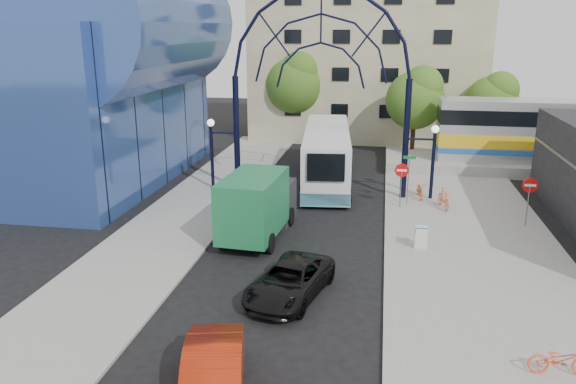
% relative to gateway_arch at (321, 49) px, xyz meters
% --- Properties ---
extents(ground, '(120.00, 120.00, 0.00)m').
position_rel_gateway_arch_xyz_m(ground, '(0.00, -14.00, -8.56)').
color(ground, black).
rests_on(ground, ground).
extents(sidewalk_east, '(8.00, 56.00, 0.12)m').
position_rel_gateway_arch_xyz_m(sidewalk_east, '(8.00, -10.00, -8.50)').
color(sidewalk_east, gray).
rests_on(sidewalk_east, ground).
extents(plaza_west, '(5.00, 50.00, 0.12)m').
position_rel_gateway_arch_xyz_m(plaza_west, '(-6.50, -8.00, -8.50)').
color(plaza_west, gray).
rests_on(plaza_west, ground).
extents(gateway_arch, '(13.64, 0.44, 12.10)m').
position_rel_gateway_arch_xyz_m(gateway_arch, '(0.00, 0.00, 0.00)').
color(gateway_arch, black).
rests_on(gateway_arch, ground).
extents(stop_sign, '(0.80, 0.07, 2.50)m').
position_rel_gateway_arch_xyz_m(stop_sign, '(4.80, -2.00, -6.56)').
color(stop_sign, slate).
rests_on(stop_sign, sidewalk_east).
extents(do_not_enter_sign, '(0.76, 0.07, 2.48)m').
position_rel_gateway_arch_xyz_m(do_not_enter_sign, '(11.00, -4.00, -6.58)').
color(do_not_enter_sign, slate).
rests_on(do_not_enter_sign, sidewalk_east).
extents(street_name_sign, '(0.70, 0.70, 2.80)m').
position_rel_gateway_arch_xyz_m(street_name_sign, '(5.20, -1.40, -6.43)').
color(street_name_sign, slate).
rests_on(street_name_sign, sidewalk_east).
extents(sandwich_board, '(0.55, 0.61, 0.99)m').
position_rel_gateway_arch_xyz_m(sandwich_board, '(5.60, -8.02, -7.81)').
color(sandwich_board, white).
rests_on(sandwich_board, sidewalk_east).
extents(transit_hall, '(16.50, 18.00, 14.50)m').
position_rel_gateway_arch_xyz_m(transit_hall, '(-15.30, 1.00, -1.86)').
color(transit_hall, '#304D93').
rests_on(transit_hall, ground).
extents(apartment_block, '(20.00, 12.10, 14.00)m').
position_rel_gateway_arch_xyz_m(apartment_block, '(2.00, 20.97, -1.55)').
color(apartment_block, tan).
rests_on(apartment_block, ground).
extents(tree_north_a, '(4.48, 4.48, 7.00)m').
position_rel_gateway_arch_xyz_m(tree_north_a, '(6.12, 11.93, -3.95)').
color(tree_north_a, '#382314').
rests_on(tree_north_a, ground).
extents(tree_north_b, '(5.12, 5.12, 8.00)m').
position_rel_gateway_arch_xyz_m(tree_north_b, '(-3.88, 15.93, -3.29)').
color(tree_north_b, '#382314').
rests_on(tree_north_b, ground).
extents(tree_north_c, '(4.16, 4.16, 6.50)m').
position_rel_gateway_arch_xyz_m(tree_north_c, '(12.12, 13.93, -4.28)').
color(tree_north_c, '#382314').
rests_on(tree_north_c, ground).
extents(city_bus, '(3.98, 12.80, 3.46)m').
position_rel_gateway_arch_xyz_m(city_bus, '(0.14, 3.16, -6.75)').
color(city_bus, silver).
rests_on(city_bus, ground).
extents(green_truck, '(2.83, 6.52, 3.21)m').
position_rel_gateway_arch_xyz_m(green_truck, '(-2.03, -7.39, -6.95)').
color(green_truck, black).
rests_on(green_truck, ground).
extents(black_suv, '(3.27, 5.14, 1.32)m').
position_rel_gateway_arch_xyz_m(black_suv, '(0.52, -13.51, -7.90)').
color(black_suv, black).
rests_on(black_suv, ground).
extents(red_sedan, '(2.60, 4.83, 1.51)m').
position_rel_gateway_arch_xyz_m(red_sedan, '(-0.50, -19.91, -7.80)').
color(red_sedan, '#A12009').
rests_on(red_sedan, ground).
extents(bike_near_a, '(0.77, 1.85, 0.95)m').
position_rel_gateway_arch_xyz_m(bike_near_a, '(5.99, 0.00, -7.96)').
color(bike_near_a, '#CB5328').
rests_on(bike_near_a, sidewalk_east).
extents(bike_near_b, '(0.89, 1.88, 1.09)m').
position_rel_gateway_arch_xyz_m(bike_near_b, '(7.17, -1.77, -7.89)').
color(bike_near_b, orange).
rests_on(bike_near_b, sidewalk_east).
extents(bike_far_a, '(1.87, 0.76, 0.96)m').
position_rel_gateway_arch_xyz_m(bike_far_a, '(9.02, -17.21, -7.95)').
color(bike_far_a, '#E54E2D').
rests_on(bike_far_a, sidewalk_east).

